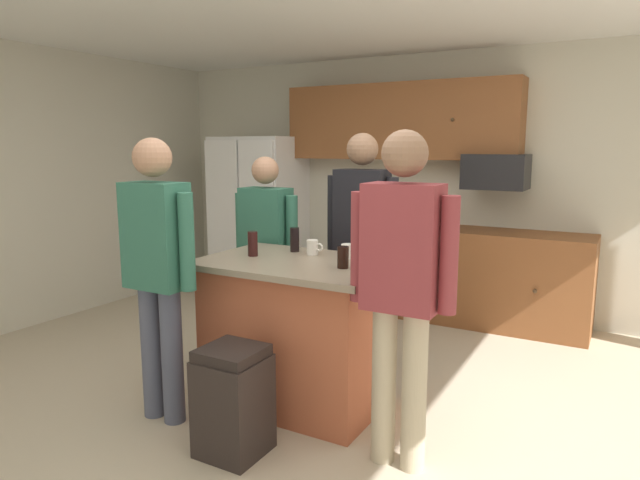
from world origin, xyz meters
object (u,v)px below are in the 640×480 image
object	(u,v)px
tumbler_amber	(253,244)
kitchen_island	(298,331)
person_guest_left	(361,234)
glass_short_whisky	(295,240)
trash_bin	(233,401)
person_guest_by_door	(266,244)
microwave_over_range	(496,172)
mug_ceramic_white	(348,251)
glass_pilsner	(343,257)
mug_blue_stoneware	(313,247)
person_elder_center	(402,277)
refrigerator	(259,216)
person_guest_right	(157,261)

from	to	relation	value
tumbler_amber	kitchen_island	bearing A→B (deg)	2.32
person_guest_left	glass_short_whisky	xyz separation A→B (m)	(-0.27, -0.52, 0.01)
kitchen_island	trash_bin	distance (m)	0.73
person_guest_by_door	kitchen_island	bearing A→B (deg)	0.00
microwave_over_range	mug_ceramic_white	xyz separation A→B (m)	(-0.47, -2.09, -0.44)
kitchen_island	glass_pilsner	size ratio (longest dim) A/B	9.39
mug_ceramic_white	mug_blue_stoneware	world-z (taller)	mug_blue_stoneware
person_elder_center	glass_short_whisky	bearing A→B (deg)	-7.81
person_elder_center	glass_pilsner	world-z (taller)	person_elder_center
refrigerator	person_guest_right	world-z (taller)	refrigerator
person_guest_left	mug_blue_stoneware	size ratio (longest dim) A/B	14.84
mug_blue_stoneware	microwave_over_range	bearing A→B (deg)	70.77
kitchen_island	glass_short_whisky	size ratio (longest dim) A/B	7.30
trash_bin	person_guest_by_door	bearing A→B (deg)	117.18
person_guest_right	mug_ceramic_white	world-z (taller)	person_guest_right
tumbler_amber	person_guest_by_door	bearing A→B (deg)	117.16
tumbler_amber	glass_short_whisky	bearing A→B (deg)	58.99
trash_bin	person_guest_left	bearing A→B (deg)	87.28
kitchen_island	person_guest_right	world-z (taller)	person_guest_right
person_elder_center	tumbler_amber	size ratio (longest dim) A/B	10.72
mug_ceramic_white	person_guest_left	bearing A→B (deg)	106.34
person_guest_by_door	tumbler_amber	size ratio (longest dim) A/B	9.74
person_guest_right	mug_blue_stoneware	size ratio (longest dim) A/B	14.47
microwave_over_range	trash_bin	bearing A→B (deg)	-103.05
glass_pilsner	person_guest_by_door	bearing A→B (deg)	147.56
refrigerator	mug_ceramic_white	world-z (taller)	refrigerator
person_guest_by_door	person_guest_left	bearing A→B (deg)	56.93
person_guest_by_door	glass_pilsner	distance (m)	1.19
person_guest_right	refrigerator	bearing A→B (deg)	69.52
person_guest_by_door	trash_bin	distance (m)	1.58
kitchen_island	person_guest_right	size ratio (longest dim) A/B	0.71
microwave_over_range	person_guest_right	world-z (taller)	person_guest_right
glass_pilsner	microwave_over_range	bearing A→B (deg)	81.25
mug_blue_stoneware	tumbler_amber	bearing A→B (deg)	-144.27
trash_bin	microwave_over_range	bearing A→B (deg)	76.95
tumbler_amber	glass_pilsner	size ratio (longest dim) A/B	1.25
glass_short_whisky	trash_bin	distance (m)	1.23
person_guest_right	person_elder_center	xyz separation A→B (m)	(1.46, 0.24, 0.02)
mug_blue_stoneware	glass_short_whisky	size ratio (longest dim) A/B	0.71
kitchen_island	trash_bin	world-z (taller)	kitchen_island
person_guest_by_door	person_elder_center	world-z (taller)	person_elder_center
kitchen_island	person_guest_by_door	bearing A→B (deg)	137.87
microwave_over_range	person_guest_by_door	bearing A→B (deg)	-128.06
trash_bin	mug_blue_stoneware	bearing A→B (deg)	91.91
person_elder_center	mug_blue_stoneware	size ratio (longest dim) A/B	14.74
kitchen_island	person_elder_center	bearing A→B (deg)	-23.43
trash_bin	person_elder_center	bearing A→B (deg)	22.20
person_elder_center	mug_ceramic_white	xyz separation A→B (m)	(-0.60, 0.60, -0.02)
kitchen_island	person_elder_center	distance (m)	1.07
mug_blue_stoneware	person_guest_by_door	bearing A→B (deg)	150.27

